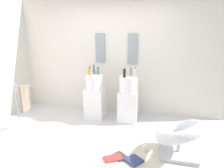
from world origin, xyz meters
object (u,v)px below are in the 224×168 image
at_px(towel_rack, 24,99).
at_px(magazine_navy, 134,160).
at_px(soap_bottle_black, 124,73).
at_px(coffee_mug, 145,148).
at_px(lounge_chair, 180,135).
at_px(soap_bottle_white, 135,72).
at_px(magazine_charcoal, 120,156).
at_px(soap_bottle_blue, 94,70).
at_px(pedestal_sink_left, 95,96).
at_px(soap_bottle_amber, 90,71).
at_px(magazine_red, 113,158).
at_px(soap_bottle_green, 98,71).
at_px(soap_bottle_grey, 131,72).
at_px(pedestal_sink_right, 128,99).

xyz_separation_m(towel_rack, magazine_navy, (2.18, -0.52, -0.60)).
bearing_deg(soap_bottle_black, coffee_mug, -62.77).
bearing_deg(lounge_chair, soap_bottle_white, 127.54).
relative_size(magazine_charcoal, soap_bottle_blue, 1.07).
height_order(pedestal_sink_left, soap_bottle_amber, soap_bottle_amber).
distance_m(magazine_navy, soap_bottle_blue, 2.15).
bearing_deg(towel_rack, magazine_red, -15.91).
xyz_separation_m(soap_bottle_green, soap_bottle_blue, (-0.11, 0.03, 0.02)).
distance_m(soap_bottle_green, soap_bottle_black, 0.63).
relative_size(pedestal_sink_left, soap_bottle_green, 6.76).
distance_m(coffee_mug, soap_bottle_green, 1.91).
xyz_separation_m(magazine_charcoal, soap_bottle_white, (0.04, 1.37, 1.04)).
bearing_deg(coffee_mug, magazine_red, -144.79).
bearing_deg(towel_rack, pedestal_sink_left, 38.16).
xyz_separation_m(magazine_navy, soap_bottle_white, (-0.19, 1.43, 1.03)).
height_order(lounge_chair, soap_bottle_green, soap_bottle_green).
height_order(magazine_red, soap_bottle_black, soap_bottle_black).
bearing_deg(magazine_charcoal, soap_bottle_grey, 129.88).
xyz_separation_m(coffee_mug, soap_bottle_amber, (-1.26, 1.02, 1.00)).
height_order(magazine_red, coffee_mug, coffee_mug).
bearing_deg(magazine_navy, soap_bottle_green, 162.50).
distance_m(towel_rack, soap_bottle_amber, 1.39).
bearing_deg(soap_bottle_grey, lounge_chair, -51.35).
bearing_deg(pedestal_sink_left, magazine_red, -62.19).
height_order(magazine_charcoal, soap_bottle_black, soap_bottle_black).
distance_m(pedestal_sink_right, magazine_charcoal, 1.42).
xyz_separation_m(soap_bottle_black, soap_bottle_white, (0.21, 0.12, 0.00)).
bearing_deg(magazine_red, pedestal_sink_left, 88.51).
relative_size(soap_bottle_blue, soap_bottle_white, 1.03).
height_order(towel_rack, magazine_navy, towel_rack).
height_order(pedestal_sink_left, lounge_chair, pedestal_sink_left).
bearing_deg(soap_bottle_black, soap_bottle_amber, 179.78).
bearing_deg(pedestal_sink_left, lounge_chair, -31.73).
xyz_separation_m(pedestal_sink_left, soap_bottle_amber, (-0.07, -0.09, 0.57)).
distance_m(magazine_red, soap_bottle_grey, 1.84).
bearing_deg(lounge_chair, magazine_navy, -152.14).
bearing_deg(magazine_red, lounge_chair, -8.84).
bearing_deg(soap_bottle_green, magazine_navy, -56.14).
height_order(towel_rack, soap_bottle_amber, soap_bottle_amber).
height_order(pedestal_sink_right, magazine_navy, pedestal_sink_right).
bearing_deg(soap_bottle_grey, soap_bottle_white, -39.93).
relative_size(magazine_navy, soap_bottle_white, 1.15).
height_order(towel_rack, magazine_charcoal, towel_rack).
distance_m(pedestal_sink_left, pedestal_sink_right, 0.75).
height_order(coffee_mug, soap_bottle_amber, soap_bottle_amber).
bearing_deg(magazine_red, soap_bottle_grey, 59.81).
height_order(lounge_chair, soap_bottle_black, soap_bottle_black).
distance_m(magazine_navy, coffee_mug, 0.33).
bearing_deg(soap_bottle_black, magazine_navy, -73.43).
bearing_deg(soap_bottle_white, magazine_navy, -82.62).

